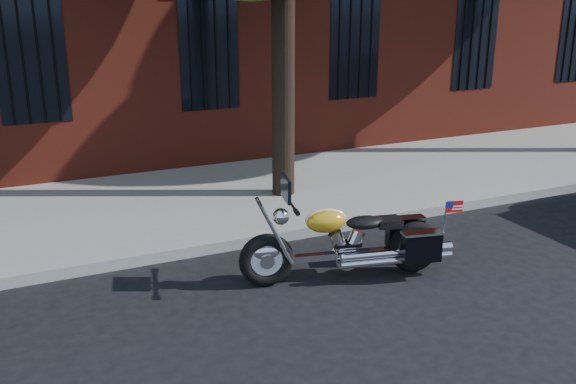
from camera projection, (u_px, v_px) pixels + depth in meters
name	position (u px, v px, depth m)	size (l,w,h in m)	color
ground	(342.00, 277.00, 7.80)	(120.00, 120.00, 0.00)	black
curb	(295.00, 233.00, 8.98)	(40.00, 0.16, 0.15)	gray
sidewalk	(247.00, 195.00, 10.61)	(40.00, 3.60, 0.15)	gray
motorcycle	(353.00, 243.00, 7.64)	(2.51, 1.08, 1.32)	black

